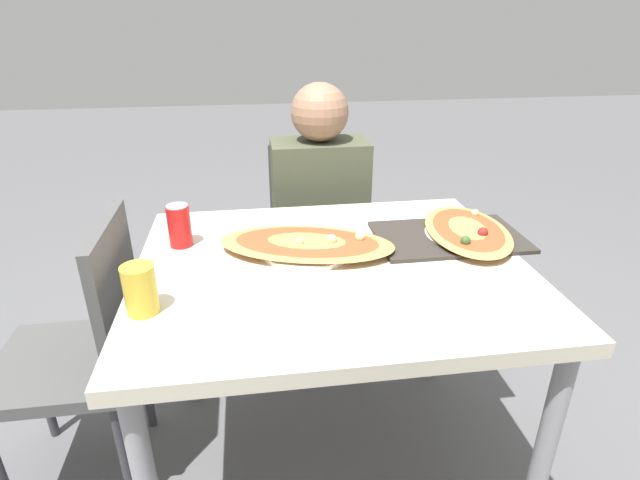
{
  "coord_description": "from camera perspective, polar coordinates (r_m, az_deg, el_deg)",
  "views": [
    {
      "loc": [
        -0.2,
        -1.19,
        1.39
      ],
      "look_at": [
        -0.03,
        0.03,
        0.82
      ],
      "focal_mm": 28.0,
      "sensor_mm": 36.0,
      "label": 1
    }
  ],
  "objects": [
    {
      "name": "pizza_second",
      "position": [
        1.57,
        16.49,
        0.94
      ],
      "size": [
        0.29,
        0.42,
        0.05
      ],
      "color": "white",
      "rests_on": "dining_table"
    },
    {
      "name": "ground_plane",
      "position": [
        1.85,
        1.13,
        -24.02
      ],
      "size": [
        14.0,
        14.0,
        0.0
      ],
      "primitive_type": "plane",
      "color": "#59595B"
    },
    {
      "name": "chair_side_left",
      "position": [
        1.65,
        -25.24,
        -10.8
      ],
      "size": [
        0.4,
        0.4,
        0.87
      ],
      "rotation": [
        0.0,
        0.0,
        1.57
      ],
      "color": "#4C4C4C",
      "rests_on": "ground_plane"
    },
    {
      "name": "chair_far_seated",
      "position": [
        2.18,
        -0.41,
        0.54
      ],
      "size": [
        0.4,
        0.4,
        0.87
      ],
      "rotation": [
        0.0,
        0.0,
        3.14
      ],
      "color": "#4C4C4C",
      "rests_on": "ground_plane"
    },
    {
      "name": "serving_tray",
      "position": [
        1.56,
        14.5,
        0.35
      ],
      "size": [
        0.44,
        0.27,
        0.01
      ],
      "color": "#332D28",
      "rests_on": "dining_table"
    },
    {
      "name": "dining_table",
      "position": [
        1.41,
        1.36,
        -5.59
      ],
      "size": [
        1.06,
        0.88,
        0.76
      ],
      "color": "beige",
      "rests_on": "ground_plane"
    },
    {
      "name": "soda_can",
      "position": [
        1.5,
        -15.78,
        1.58
      ],
      "size": [
        0.07,
        0.07,
        0.12
      ],
      "color": "red",
      "rests_on": "dining_table"
    },
    {
      "name": "person_seated",
      "position": [
        2.0,
        0.02,
        4.13
      ],
      "size": [
        0.37,
        0.24,
        1.15
      ],
      "rotation": [
        0.0,
        0.0,
        3.14
      ],
      "color": "#2D2D38",
      "rests_on": "ground_plane"
    },
    {
      "name": "pizza_main",
      "position": [
        1.42,
        -1.47,
        -0.51
      ],
      "size": [
        0.55,
        0.37,
        0.05
      ],
      "color": "white",
      "rests_on": "dining_table"
    },
    {
      "name": "drink_glass",
      "position": [
        1.2,
        -19.85,
        -5.33
      ],
      "size": [
        0.07,
        0.07,
        0.12
      ],
      "color": "gold",
      "rests_on": "dining_table"
    }
  ]
}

